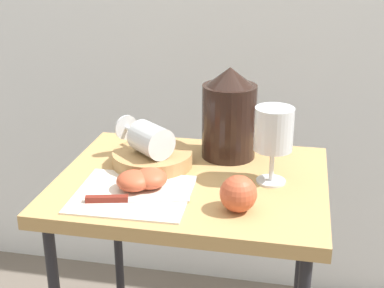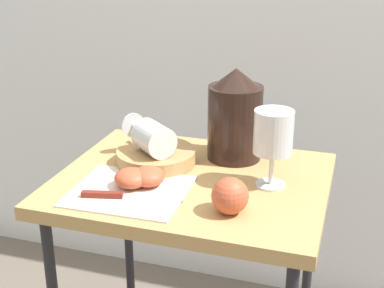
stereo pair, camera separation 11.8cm
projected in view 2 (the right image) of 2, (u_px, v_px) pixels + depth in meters
curtain_drape at (255, 22)px, 1.69m from camera, size 2.40×0.03×1.88m
table at (192, 205)px, 1.24m from camera, size 0.59×0.47×0.70m
linen_napkin at (130, 191)px, 1.14m from camera, size 0.24×0.22×0.00m
basket_tray at (156, 157)px, 1.27m from camera, size 0.18×0.18×0.03m
pitcher at (235, 122)px, 1.28m from camera, size 0.18×0.13×0.22m
wine_glass_upright at (273, 136)px, 1.13m from camera, size 0.08×0.08×0.17m
wine_glass_tipped_near at (153, 138)px, 1.24m from camera, size 0.16×0.15×0.07m
apple_half_left at (131, 178)px, 1.15m from camera, size 0.07×0.07×0.04m
apple_half_right at (148, 176)px, 1.16m from camera, size 0.07×0.07×0.04m
apple_whole at (230, 196)px, 1.05m from camera, size 0.07×0.07×0.07m
knife at (117, 196)px, 1.11m from camera, size 0.21×0.06×0.01m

